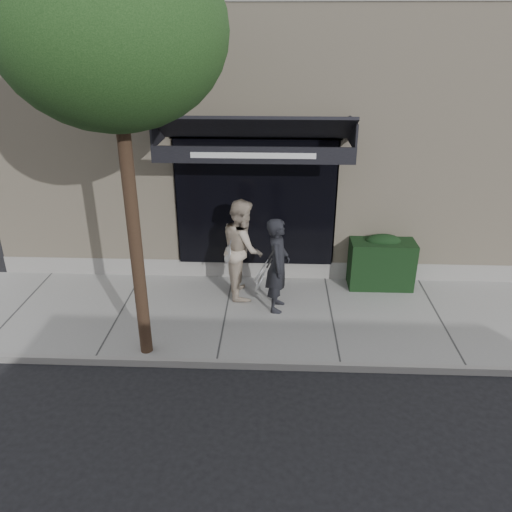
{
  "coord_description": "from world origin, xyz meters",
  "views": [
    {
      "loc": [
        -1.08,
        -8.17,
        4.99
      ],
      "look_at": [
        -1.45,
        0.6,
        1.03
      ],
      "focal_mm": 35.0,
      "sensor_mm": 36.0,
      "label": 1
    }
  ],
  "objects_px": {
    "hedge": "(381,261)",
    "pedestrian_back": "(243,248)",
    "pedestrian_front": "(278,265)",
    "street_tree": "(113,32)"
  },
  "relations": [
    {
      "from": "hedge",
      "to": "pedestrian_back",
      "type": "xyz_separation_m",
      "value": [
        -2.82,
        -0.48,
        0.45
      ]
    },
    {
      "from": "hedge",
      "to": "pedestrian_front",
      "type": "xyz_separation_m",
      "value": [
        -2.13,
        -1.06,
        0.37
      ]
    },
    {
      "from": "pedestrian_back",
      "to": "hedge",
      "type": "bearing_deg",
      "value": 9.7
    },
    {
      "from": "hedge",
      "to": "street_tree",
      "type": "bearing_deg",
      "value": -149.33
    },
    {
      "from": "hedge",
      "to": "pedestrian_front",
      "type": "distance_m",
      "value": 2.41
    },
    {
      "from": "pedestrian_front",
      "to": "pedestrian_back",
      "type": "height_order",
      "value": "pedestrian_back"
    },
    {
      "from": "hedge",
      "to": "pedestrian_back",
      "type": "bearing_deg",
      "value": -170.3
    },
    {
      "from": "pedestrian_back",
      "to": "pedestrian_front",
      "type": "bearing_deg",
      "value": -39.7
    },
    {
      "from": "hedge",
      "to": "pedestrian_front",
      "type": "relative_size",
      "value": 0.71
    },
    {
      "from": "street_tree",
      "to": "pedestrian_back",
      "type": "relative_size",
      "value": 3.16
    }
  ]
}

